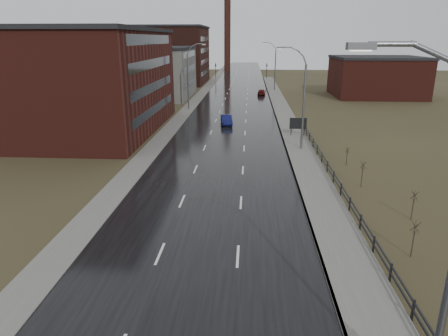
# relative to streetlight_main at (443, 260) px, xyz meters

# --- Properties ---
(road) EXTENTS (14.00, 300.00, 0.06)m
(road) POSITION_rel_streetlight_main_xyz_m (-8.47, 58.00, -6.03)
(road) COLOR black
(road) RESTS_ON ground
(sidewalk_right) EXTENTS (3.20, 180.00, 0.18)m
(sidewalk_right) POSITION_rel_streetlight_main_xyz_m (0.13, 33.00, -5.97)
(sidewalk_right) COLOR #595651
(sidewalk_right) RESTS_ON ground
(curb_right) EXTENTS (0.16, 180.00, 0.18)m
(curb_right) POSITION_rel_streetlight_main_xyz_m (-1.39, 33.00, -5.97)
(curb_right) COLOR slate
(curb_right) RESTS_ON ground
(sidewalk_left) EXTENTS (2.40, 260.00, 0.12)m
(sidewalk_left) POSITION_rel_streetlight_main_xyz_m (-16.67, 58.00, -6.00)
(sidewalk_left) COLOR #595651
(sidewalk_left) RESTS_ON ground
(warehouse_near) EXTENTS (22.44, 28.56, 13.50)m
(warehouse_near) POSITION_rel_streetlight_main_xyz_m (-29.46, 43.00, 0.70)
(warehouse_near) COLOR #471914
(warehouse_near) RESTS_ON ground
(warehouse_mid) EXTENTS (16.32, 20.40, 10.50)m
(warehouse_mid) POSITION_rel_streetlight_main_xyz_m (-26.46, 76.00, -0.80)
(warehouse_mid) COLOR slate
(warehouse_mid) RESTS_ON ground
(warehouse_far) EXTENTS (26.52, 24.48, 15.50)m
(warehouse_far) POSITION_rel_streetlight_main_xyz_m (-31.47, 106.00, 1.70)
(warehouse_far) COLOR #331611
(warehouse_far) RESTS_ON ground
(building_right) EXTENTS (18.36, 16.32, 8.50)m
(building_right) POSITION_rel_streetlight_main_xyz_m (21.83, 80.00, -1.80)
(building_right) COLOR #471914
(building_right) RESTS_ON ground
(smokestack) EXTENTS (2.70, 2.70, 30.70)m
(smokestack) POSITION_rel_streetlight_main_xyz_m (-14.47, 148.00, 9.44)
(smokestack) COLOR #331611
(smokestack) RESTS_ON ground
(streetlight_main) EXTENTS (3.91, 0.29, 12.11)m
(streetlight_main) POSITION_rel_streetlight_main_xyz_m (0.00, 0.00, 0.00)
(streetlight_main) COLOR slate
(streetlight_main) RESTS_ON ground
(streetlight_right_mid) EXTENTS (3.36, 0.28, 11.35)m
(streetlight_right_mid) POSITION_rel_streetlight_main_xyz_m (0.03, 34.00, -0.22)
(streetlight_right_mid) COLOR slate
(streetlight_right_mid) RESTS_ON ground
(streetlight_left) EXTENTS (3.36, 0.28, 11.35)m
(streetlight_left) POSITION_rel_streetlight_main_xyz_m (-16.17, 60.00, -0.22)
(streetlight_left) COLOR slate
(streetlight_left) RESTS_ON ground
(streetlight_right_far) EXTENTS (3.36, 0.28, 11.35)m
(streetlight_right_far) POSITION_rel_streetlight_main_xyz_m (0.03, 88.00, -0.22)
(streetlight_right_far) COLOR slate
(streetlight_right_far) RESTS_ON ground
(guardrail) EXTENTS (0.10, 53.05, 1.10)m
(guardrail) POSITION_rel_streetlight_main_xyz_m (1.83, 16.32, -5.35)
(guardrail) COLOR black
(guardrail) RESTS_ON ground
(shrub_c) EXTENTS (0.54, 0.57, 2.26)m
(shrub_c) POSITION_rel_streetlight_main_xyz_m (3.92, 10.70, -4.86)
(shrub_c) COLOR #382D23
(shrub_c) RESTS_ON ground
(shrub_d) EXTENTS (0.51, 0.54, 2.14)m
(shrub_d) POSITION_rel_streetlight_main_xyz_m (5.86, 15.87, -4.92)
(shrub_d) COLOR #382D23
(shrub_d) RESTS_ON ground
(shrub_e) EXTENTS (0.55, 0.58, 2.31)m
(shrub_e) POSITION_rel_streetlight_main_xyz_m (4.03, 22.24, -4.84)
(shrub_e) COLOR #382D23
(shrub_e) RESTS_ON ground
(shrub_f) EXTENTS (0.45, 0.47, 1.86)m
(shrub_f) POSITION_rel_streetlight_main_xyz_m (4.17, 28.45, -5.07)
(shrub_f) COLOR #382D23
(shrub_f) RESTS_ON ground
(billboard) EXTENTS (2.17, 0.17, 2.49)m
(billboard) POSITION_rel_streetlight_main_xyz_m (0.63, 40.42, -4.37)
(billboard) COLOR black
(billboard) RESTS_ON ground
(traffic_light_left) EXTENTS (0.58, 2.73, 5.30)m
(traffic_light_left) POSITION_rel_streetlight_main_xyz_m (-16.47, 118.00, -1.46)
(traffic_light_left) COLOR black
(traffic_light_left) RESTS_ON ground
(traffic_light_right) EXTENTS (0.58, 2.73, 5.30)m
(traffic_light_right) POSITION_rel_streetlight_main_xyz_m (-0.47, 118.00, -1.46)
(traffic_light_right) COLOR black
(traffic_light_right) RESTS_ON ground
(car_near) EXTENTS (2.05, 4.46, 1.42)m
(car_near) POSITION_rel_streetlight_main_xyz_m (-8.99, 47.20, -5.35)
(car_near) COLOR #0E1147
(car_near) RESTS_ON ground
(car_far) EXTENTS (1.93, 4.10, 1.36)m
(car_far) POSITION_rel_streetlight_main_xyz_m (-3.01, 79.99, -5.38)
(car_far) COLOR #4C0C0C
(car_far) RESTS_ON ground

